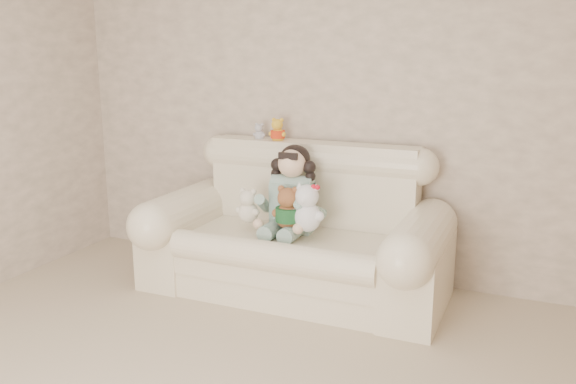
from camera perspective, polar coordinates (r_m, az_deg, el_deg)
The scene contains 8 objects.
wall_back at distance 4.43m, azimuth 5.56°, elevation 8.36°, with size 4.50×4.50×0.00m, color beige.
sofa at distance 4.18m, azimuth 0.55°, elevation -2.85°, with size 2.10×0.95×1.03m, color #FFEACD, non-canonical shape.
seated_child at distance 4.21m, azimuth 0.42°, elevation 0.36°, with size 0.38×0.46×0.63m, color #296D5A, non-canonical shape.
brown_teddy at distance 4.03m, azimuth 0.03°, elevation -1.10°, with size 0.22×0.17×0.35m, color brown, non-canonical shape.
white_cat at distance 3.98m, azimuth 1.86°, elevation -1.01°, with size 0.25×0.19×0.39m, color white, non-canonical shape.
cream_teddy at distance 4.19m, azimuth -3.79°, elevation -0.99°, with size 0.19×0.14×0.29m, color white, non-canonical shape.
yellow_mini_bear at distance 4.47m, azimuth -0.98°, elevation 6.09°, with size 0.14×0.10×0.21m, color yellow, non-canonical shape.
grey_mini_plush at distance 4.55m, azimuth -2.72°, elevation 5.87°, with size 0.10×0.08×0.16m, color silver, non-canonical shape.
Camera 1 is at (1.36, -1.70, 1.68)m, focal length 37.49 mm.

